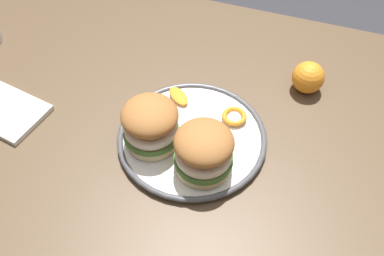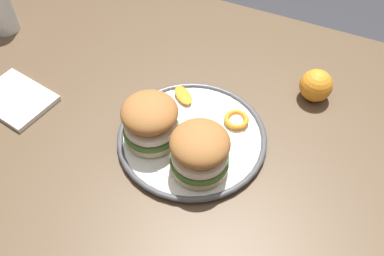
% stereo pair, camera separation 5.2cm
% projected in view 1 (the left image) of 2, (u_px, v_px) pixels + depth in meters
% --- Properties ---
extents(dining_table, '(1.36, 1.05, 0.71)m').
position_uv_depth(dining_table, '(179.00, 174.00, 0.93)').
color(dining_table, brown).
rests_on(dining_table, ground).
extents(dinner_plate, '(0.31, 0.31, 0.02)m').
position_uv_depth(dinner_plate, '(192.00, 138.00, 0.88)').
color(dinner_plate, white).
rests_on(dinner_plate, dining_table).
extents(sandwich_half_left, '(0.14, 0.14, 0.10)m').
position_uv_depth(sandwich_half_left, '(204.00, 150.00, 0.79)').
color(sandwich_half_left, beige).
rests_on(sandwich_half_left, dinner_plate).
extents(sandwich_half_right, '(0.15, 0.15, 0.10)m').
position_uv_depth(sandwich_half_right, '(151.00, 122.00, 0.83)').
color(sandwich_half_right, beige).
rests_on(sandwich_half_right, dinner_plate).
extents(orange_peel_curled, '(0.07, 0.07, 0.01)m').
position_uv_depth(orange_peel_curled, '(234.00, 116.00, 0.90)').
color(orange_peel_curled, orange).
rests_on(orange_peel_curled, dinner_plate).
extents(orange_peel_strip_long, '(0.07, 0.06, 0.01)m').
position_uv_depth(orange_peel_strip_long, '(179.00, 96.00, 0.94)').
color(orange_peel_strip_long, orange).
rests_on(orange_peel_strip_long, dinner_plate).
extents(whole_orange, '(0.07, 0.07, 0.07)m').
position_uv_depth(whole_orange, '(308.00, 77.00, 0.96)').
color(whole_orange, orange).
rests_on(whole_orange, dining_table).
extents(folded_napkin, '(0.18, 0.14, 0.01)m').
position_uv_depth(folded_napkin, '(7.00, 112.00, 0.93)').
color(folded_napkin, white).
rests_on(folded_napkin, dining_table).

